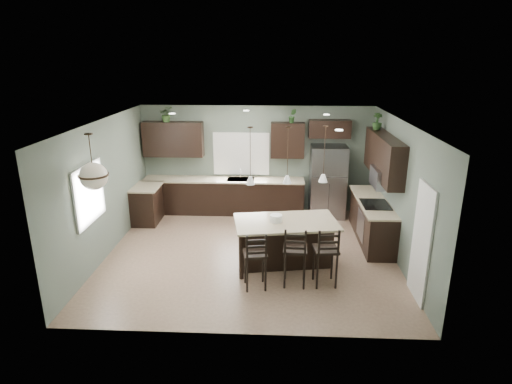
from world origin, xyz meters
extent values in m
plane|color=#9E8466|center=(0.00, 0.00, 0.00)|extent=(6.00, 6.00, 0.00)
cube|color=white|center=(2.98, -1.55, 1.02)|extent=(0.04, 0.82, 2.04)
cube|color=white|center=(-0.40, 2.73, 1.55)|extent=(1.35, 0.02, 1.00)
cube|color=white|center=(-2.98, -0.80, 1.55)|extent=(0.02, 1.10, 1.00)
cube|color=black|center=(-2.70, 1.70, 0.45)|extent=(0.60, 0.90, 0.90)
cube|color=beige|center=(-2.68, 1.70, 0.92)|extent=(0.66, 0.96, 0.04)
cube|color=black|center=(-0.85, 2.45, 0.45)|extent=(4.20, 0.60, 0.90)
cube|color=beige|center=(-0.85, 2.43, 0.92)|extent=(4.20, 0.66, 0.04)
cube|color=gray|center=(-0.40, 2.43, 0.94)|extent=(0.70, 0.45, 0.01)
cylinder|color=silver|center=(-0.40, 2.40, 1.08)|extent=(0.02, 0.02, 0.28)
cube|color=black|center=(-2.15, 2.58, 1.95)|extent=(1.55, 0.34, 0.90)
cube|color=black|center=(0.80, 2.58, 1.95)|extent=(0.85, 0.34, 0.90)
cube|color=black|center=(1.85, 2.58, 2.25)|extent=(1.05, 0.34, 0.45)
cube|color=black|center=(2.70, 0.87, 0.45)|extent=(0.60, 2.35, 0.90)
cube|color=beige|center=(2.68, 0.87, 0.92)|extent=(0.66, 2.35, 0.04)
cube|color=black|center=(2.68, 0.60, 0.94)|extent=(0.58, 0.75, 0.02)
cube|color=gray|center=(2.40, 0.60, 0.45)|extent=(0.01, 0.72, 0.60)
cube|color=black|center=(2.83, 0.87, 1.95)|extent=(0.34, 2.35, 0.90)
cube|color=gray|center=(2.78, 0.60, 1.55)|extent=(0.40, 0.75, 0.40)
cube|color=gray|center=(1.85, 2.37, 0.93)|extent=(0.90, 0.74, 1.85)
cube|color=black|center=(0.73, -0.43, 0.46)|extent=(2.15, 1.44, 0.92)
cylinder|color=white|center=(0.53, -0.46, 0.99)|extent=(0.24, 0.24, 0.14)
cube|color=black|center=(0.17, -1.36, 0.55)|extent=(0.47, 0.47, 1.10)
cube|color=black|center=(0.88, -1.22, 0.58)|extent=(0.45, 0.45, 1.16)
cube|color=black|center=(1.43, -1.19, 0.57)|extent=(0.47, 0.47, 1.15)
imported|color=#355927|center=(-2.28, 2.55, 2.59)|extent=(0.43, 0.41, 0.39)
imported|color=#2B5726|center=(0.91, 2.55, 2.57)|extent=(0.19, 0.16, 0.35)
imported|color=#2A4E22|center=(2.80, 1.61, 2.59)|extent=(0.21, 0.21, 0.38)
plane|color=#5C6A5D|center=(0.00, 2.75, 1.40)|extent=(6.00, 0.00, 6.00)
plane|color=#5C6A5D|center=(0.00, -2.75, 1.40)|extent=(6.00, 0.00, 6.00)
plane|color=#5C6A5D|center=(-3.00, 0.00, 1.40)|extent=(0.00, 5.50, 5.50)
plane|color=#5C6A5D|center=(3.00, 0.00, 1.40)|extent=(0.00, 5.50, 5.50)
plane|color=white|center=(0.00, 0.00, 2.80)|extent=(6.00, 6.00, 0.00)
camera|label=1|loc=(0.52, -8.23, 4.04)|focal=30.00mm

